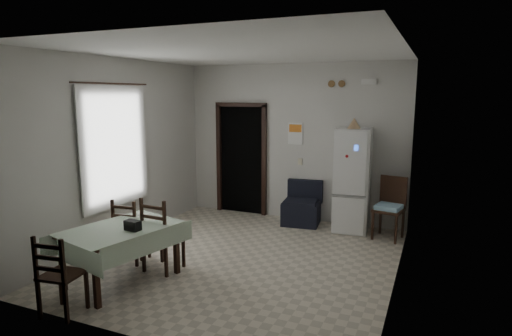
{
  "coord_description": "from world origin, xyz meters",
  "views": [
    {
      "loc": [
        2.49,
        -5.31,
        2.36
      ],
      "look_at": [
        0.0,
        0.5,
        1.25
      ],
      "focal_mm": 30.0,
      "sensor_mm": 36.0,
      "label": 1
    }
  ],
  "objects": [
    {
      "name": "ground",
      "position": [
        0.0,
        0.0,
        0.0
      ],
      "size": [
        4.5,
        4.5,
        0.0
      ],
      "primitive_type": "plane",
      "color": "#C0B49D",
      "rests_on": "ground"
    },
    {
      "name": "ceiling",
      "position": [
        0.0,
        0.0,
        2.9
      ],
      "size": [
        4.2,
        4.5,
        0.02
      ],
      "primitive_type": null,
      "color": "white",
      "rests_on": "ground"
    },
    {
      "name": "wall_back",
      "position": [
        0.0,
        2.25,
        1.45
      ],
      "size": [
        4.2,
        0.02,
        2.9
      ],
      "primitive_type": null,
      "color": "beige",
      "rests_on": "ground"
    },
    {
      "name": "wall_front",
      "position": [
        0.0,
        -2.25,
        1.45
      ],
      "size": [
        4.2,
        0.02,
        2.9
      ],
      "primitive_type": null,
      "color": "beige",
      "rests_on": "ground"
    },
    {
      "name": "wall_left",
      "position": [
        -2.1,
        0.0,
        1.45
      ],
      "size": [
        0.02,
        4.5,
        2.9
      ],
      "primitive_type": null,
      "color": "beige",
      "rests_on": "ground"
    },
    {
      "name": "wall_right",
      "position": [
        2.1,
        0.0,
        1.45
      ],
      "size": [
        0.02,
        4.5,
        2.9
      ],
      "primitive_type": null,
      "color": "beige",
      "rests_on": "ground"
    },
    {
      "name": "doorway",
      "position": [
        -1.05,
        2.45,
        1.06
      ],
      "size": [
        1.06,
        0.52,
        2.22
      ],
      "color": "black",
      "rests_on": "ground"
    },
    {
      "name": "window_recess",
      "position": [
        -2.15,
        -0.2,
        1.55
      ],
      "size": [
        0.1,
        1.2,
        1.6
      ],
      "primitive_type": "cube",
      "color": "silver",
      "rests_on": "ground"
    },
    {
      "name": "curtain",
      "position": [
        -2.04,
        -0.2,
        1.55
      ],
      "size": [
        0.02,
        1.45,
        1.85
      ],
      "primitive_type": "cube",
      "color": "silver",
      "rests_on": "ground"
    },
    {
      "name": "curtain_rod",
      "position": [
        -2.03,
        -0.2,
        2.5
      ],
      "size": [
        0.02,
        1.6,
        0.02
      ],
      "primitive_type": "cylinder",
      "rotation": [
        1.57,
        0.0,
        0.0
      ],
      "color": "black",
      "rests_on": "ground"
    },
    {
      "name": "calendar",
      "position": [
        0.05,
        2.24,
        1.62
      ],
      "size": [
        0.28,
        0.02,
        0.4
      ],
      "primitive_type": "cube",
      "color": "white",
      "rests_on": "ground"
    },
    {
      "name": "calendar_image",
      "position": [
        0.05,
        2.23,
        1.72
      ],
      "size": [
        0.24,
        0.01,
        0.14
      ],
      "primitive_type": "cube",
      "color": "orange",
      "rests_on": "ground"
    },
    {
      "name": "light_switch",
      "position": [
        0.15,
        2.24,
        1.1
      ],
      "size": [
        0.08,
        0.02,
        0.12
      ],
      "primitive_type": "cube",
      "color": "beige",
      "rests_on": "ground"
    },
    {
      "name": "vent_left",
      "position": [
        0.7,
        2.23,
        2.52
      ],
      "size": [
        0.12,
        0.03,
        0.12
      ],
      "primitive_type": "cylinder",
      "rotation": [
        1.57,
        0.0,
        0.0
      ],
      "color": "brown",
      "rests_on": "ground"
    },
    {
      "name": "vent_right",
      "position": [
        0.88,
        2.23,
        2.52
      ],
      "size": [
        0.12,
        0.03,
        0.12
      ],
      "primitive_type": "cylinder",
      "rotation": [
        1.57,
        0.0,
        0.0
      ],
      "color": "brown",
      "rests_on": "ground"
    },
    {
      "name": "emergency_light",
      "position": [
        1.35,
        2.21,
        2.55
      ],
      "size": [
        0.25,
        0.07,
        0.09
      ],
      "primitive_type": "cube",
      "color": "white",
      "rests_on": "ground"
    },
    {
      "name": "fridge",
      "position": [
        1.19,
        1.93,
        0.89
      ],
      "size": [
        0.62,
        0.62,
        1.78
      ],
      "primitive_type": null,
      "rotation": [
        0.0,
        0.0,
        0.07
      ],
      "color": "silver",
      "rests_on": "ground"
    },
    {
      "name": "tan_cone",
      "position": [
        1.19,
        1.88,
        1.87
      ],
      "size": [
        0.24,
        0.24,
        0.18
      ],
      "primitive_type": "cone",
      "rotation": [
        0.0,
        0.0,
        -0.1
      ],
      "color": "tan",
      "rests_on": "fridge"
    },
    {
      "name": "navy_seat",
      "position": [
        0.28,
        1.93,
        0.39
      ],
      "size": [
        0.71,
        0.7,
        0.78
      ],
      "primitive_type": null,
      "rotation": [
        0.0,
        0.0,
        0.12
      ],
      "color": "black",
      "rests_on": "ground"
    },
    {
      "name": "corner_chair",
      "position": [
        1.83,
        1.72,
        0.51
      ],
      "size": [
        0.52,
        0.52,
        1.01
      ],
      "primitive_type": null,
      "rotation": [
        0.0,
        0.0,
        -0.2
      ],
      "color": "black",
      "rests_on": "ground"
    },
    {
      "name": "dining_table",
      "position": [
        -1.07,
        -1.28,
        0.36
      ],
      "size": [
        1.2,
        1.54,
        0.71
      ],
      "primitive_type": null,
      "rotation": [
        0.0,
        0.0,
        -0.24
      ],
      "color": "#B2C9AC",
      "rests_on": "ground"
    },
    {
      "name": "black_bag",
      "position": [
        -0.86,
        -1.31,
        0.77
      ],
      "size": [
        0.2,
        0.13,
        0.12
      ],
      "primitive_type": "cube",
      "rotation": [
        0.0,
        0.0,
        -0.08
      ],
      "color": "black",
      "rests_on": "dining_table"
    },
    {
      "name": "dining_chair_far_left",
      "position": [
        -1.41,
        -0.68,
        0.46
      ],
      "size": [
        0.44,
        0.44,
        0.92
      ],
      "primitive_type": null,
      "rotation": [
        0.0,
        0.0,
        3.26
      ],
      "color": "black",
      "rests_on": "ground"
    },
    {
      "name": "dining_chair_far_right",
      "position": [
        -0.82,
        -0.76,
        0.51
      ],
      "size": [
        0.46,
        0.46,
        1.02
      ],
      "primitive_type": null,
      "rotation": [
        0.0,
        0.0,
        3.08
      ],
      "color": "black",
      "rests_on": "ground"
    },
    {
      "name": "dining_chair_near_head",
      "position": [
        -1.11,
        -2.18,
        0.46
      ],
      "size": [
        0.44,
        0.44,
        0.91
      ],
      "primitive_type": null,
      "rotation": [
        0.0,
        0.0,
        3.28
      ],
      "color": "black",
      "rests_on": "ground"
    }
  ]
}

